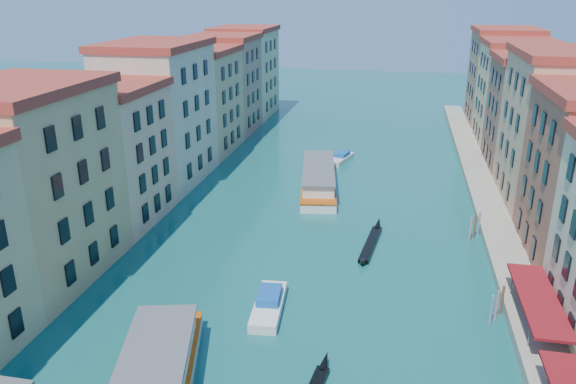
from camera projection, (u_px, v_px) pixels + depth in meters
The scene contains 7 objects.
left_bank_palazzos at pixel (141, 128), 78.54m from camera, with size 12.80×128.40×21.00m.
right_bank_palazzos at pixel (569, 148), 68.46m from camera, with size 12.80×128.40×21.00m.
quay at pixel (491, 214), 73.11m from camera, with size 4.00×140.00×1.00m, color gray.
vaporetto_far at pixel (318, 178), 83.91m from camera, with size 7.95×21.94×3.19m.
gondola_far at pixel (371, 242), 65.20m from camera, with size 2.35×12.59×1.78m.
motorboat_mid at pixel (269, 304), 52.03m from camera, with size 3.16×8.16×1.65m.
motorboat_far at pixel (341, 158), 96.82m from camera, with size 4.14×7.46×1.48m.
Camera 1 is at (9.33, -6.61, 28.24)m, focal length 35.00 mm.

